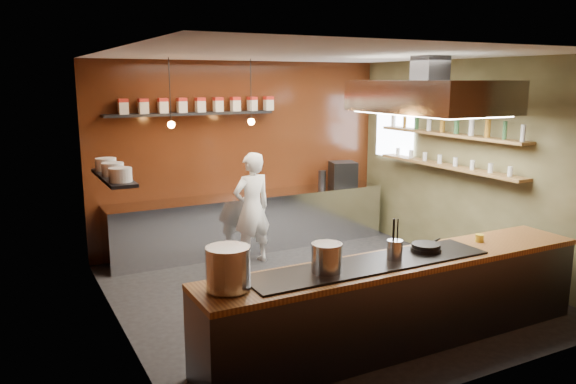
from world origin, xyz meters
TOP-DOWN VIEW (x-y plane):
  - floor at (0.00, 0.00)m, footprint 5.00×5.00m
  - back_wall at (0.00, 2.50)m, footprint 5.00×0.00m
  - left_wall at (-2.50, 0.00)m, footprint 0.00×5.00m
  - right_wall at (2.50, 0.00)m, footprint 0.00×5.00m
  - ceiling at (0.00, 0.00)m, footprint 5.00×5.00m
  - window_pane at (2.45, 1.70)m, footprint 0.00×1.00m
  - prep_counter at (0.00, 2.17)m, footprint 4.60×0.65m
  - pass_counter at (-0.00, -1.60)m, footprint 4.40×0.72m
  - tin_shelf at (-0.90, 2.36)m, footprint 2.60×0.26m
  - plate_shelf at (-2.34, 1.00)m, footprint 0.30×1.40m
  - bottle_shelf_upper at (2.34, 0.30)m, footprint 0.26×2.80m
  - bottle_shelf_lower at (2.34, 0.30)m, footprint 0.26×2.80m
  - extractor_hood at (1.30, -0.40)m, footprint 1.20×2.00m
  - pendant_left at (-1.40, 1.70)m, footprint 0.10×0.10m
  - pendant_right at (-0.20, 1.70)m, footprint 0.10×0.10m
  - storage_tins at (-0.75, 2.36)m, footprint 2.43×0.13m
  - plate_stacks at (-2.34, 1.00)m, footprint 0.26×1.16m
  - bottles at (2.34, 0.30)m, footprint 0.06×2.66m
  - wine_glasses at (2.34, 0.30)m, footprint 0.07×2.37m
  - stockpot_large at (-1.89, -1.59)m, footprint 0.50×0.50m
  - stockpot_small at (-0.92, -1.61)m, footprint 0.31×0.31m
  - utensil_crock at (-0.12, -1.62)m, footprint 0.19×0.19m
  - frying_pan at (0.35, -1.55)m, footprint 0.47×0.32m
  - butter_jar at (1.16, -1.51)m, footprint 0.12×0.12m
  - espresso_machine at (1.70, 2.11)m, footprint 0.52×0.50m
  - chef at (-0.28, 1.54)m, footprint 0.66×0.48m

SIDE VIEW (x-z plane):
  - floor at x=0.00m, z-range 0.00..0.00m
  - prep_counter at x=0.00m, z-range 0.00..0.90m
  - pass_counter at x=0.00m, z-range 0.00..0.94m
  - chef at x=-0.28m, z-range 0.00..1.67m
  - butter_jar at x=1.16m, z-range 0.92..1.00m
  - frying_pan at x=0.35m, z-range 0.94..1.02m
  - utensil_crock at x=-0.12m, z-range 0.94..1.14m
  - stockpot_small at x=-0.92m, z-range 0.94..1.21m
  - espresso_machine at x=1.70m, z-range 0.90..1.32m
  - stockpot_large at x=-1.89m, z-range 0.94..1.31m
  - bottle_shelf_lower at x=2.34m, z-range 1.43..1.47m
  - back_wall at x=0.00m, z-range -1.00..4.00m
  - left_wall at x=-2.50m, z-range -1.00..4.00m
  - right_wall at x=2.50m, z-range -1.00..4.00m
  - wine_glasses at x=2.34m, z-range 1.47..1.60m
  - plate_shelf at x=-2.34m, z-range 1.53..1.57m
  - plate_stacks at x=-2.34m, z-range 1.57..1.73m
  - window_pane at x=2.45m, z-range 1.40..2.40m
  - bottle_shelf_upper at x=2.34m, z-range 1.90..1.94m
  - bottles at x=2.34m, z-range 1.94..2.18m
  - pendant_left at x=-1.40m, z-range 1.68..2.63m
  - pendant_right at x=-0.20m, z-range 1.68..2.63m
  - tin_shelf at x=-0.90m, z-range 2.18..2.22m
  - storage_tins at x=-0.75m, z-range 2.22..2.44m
  - extractor_hood at x=1.30m, z-range 2.15..2.87m
  - ceiling at x=0.00m, z-range 3.00..3.00m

